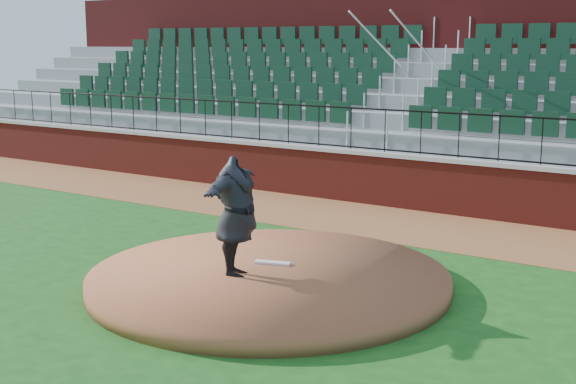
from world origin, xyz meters
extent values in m
plane|color=#174E16|center=(0.00, 0.00, 0.00)|extent=(90.00, 90.00, 0.00)
cube|color=brown|center=(0.00, 5.40, 0.01)|extent=(34.00, 3.20, 0.01)
cube|color=maroon|center=(0.00, 7.00, 0.60)|extent=(34.00, 0.35, 1.20)
cube|color=#B7B7B7|center=(0.00, 7.00, 1.25)|extent=(34.00, 0.45, 0.10)
cube|color=maroon|center=(0.00, 12.52, 2.75)|extent=(34.00, 0.50, 5.50)
cylinder|color=brown|center=(0.48, 0.24, 0.12)|extent=(5.77, 5.77, 0.25)
cube|color=white|center=(0.26, 0.64, 0.27)|extent=(0.62, 0.33, 0.04)
imported|color=black|center=(0.13, -0.15, 1.20)|extent=(1.49, 2.40, 1.90)
camera|label=1|loc=(7.38, -9.47, 3.85)|focal=48.30mm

